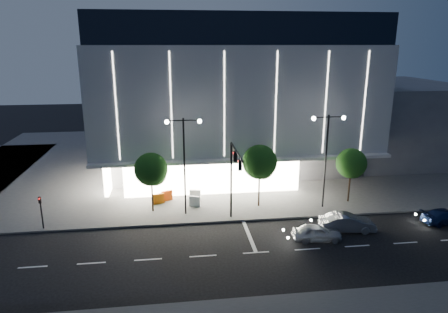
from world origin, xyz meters
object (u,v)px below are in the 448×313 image
(tree_right, at_px, (351,165))
(barrier_d, at_px, (195,201))
(tree_left, at_px, (151,171))
(barrier_b, at_px, (195,195))
(car_third, at_px, (445,216))
(ped_signal_far, at_px, (41,209))
(car_lead, at_px, (317,233))
(street_lamp_west, at_px, (184,152))
(barrier_a, at_px, (159,199))
(traffic_mast, at_px, (234,170))
(street_lamp_east, at_px, (327,148))
(barrier_c, at_px, (167,196))
(tree_mid, at_px, (260,164))
(car_second, at_px, (347,223))

(tree_right, relative_size, barrier_d, 5.01)
(tree_left, distance_m, barrier_b, 5.76)
(tree_left, bearing_deg, barrier_d, 9.18)
(barrier_b, bearing_deg, car_third, -6.45)
(ped_signal_far, xyz_separation_m, car_lead, (22.19, -4.67, -1.22))
(street_lamp_west, bearing_deg, barrier_a, 132.81)
(traffic_mast, distance_m, street_lamp_east, 9.43)
(tree_right, relative_size, barrier_c, 5.01)
(tree_right, relative_size, barrier_b, 5.01)
(traffic_mast, distance_m, barrier_c, 9.45)
(ped_signal_far, height_order, tree_mid, tree_mid)
(car_second, xyz_separation_m, car_third, (9.18, 0.40, -0.13))
(tree_left, xyz_separation_m, car_lead, (13.16, -7.19, -3.37))
(car_lead, xyz_separation_m, car_second, (3.07, 1.25, 0.08))
(car_second, bearing_deg, barrier_d, 68.27)
(street_lamp_west, xyz_separation_m, barrier_c, (-1.73, 3.45, -5.31))
(street_lamp_east, bearing_deg, barrier_d, 172.21)
(street_lamp_west, xyz_separation_m, barrier_b, (1.05, 3.36, -5.31))
(tree_left, relative_size, car_second, 1.26)
(barrier_d, bearing_deg, car_second, -6.40)
(tree_left, xyz_separation_m, barrier_b, (4.03, 2.34, -3.38))
(traffic_mast, relative_size, car_third, 1.64)
(barrier_b, distance_m, barrier_d, 1.71)
(tree_mid, height_order, car_lead, tree_mid)
(traffic_mast, xyz_separation_m, street_lamp_west, (-4.00, 2.66, 0.93))
(car_lead, relative_size, barrier_d, 3.56)
(tree_right, bearing_deg, tree_mid, 180.00)
(street_lamp_west, distance_m, barrier_c, 6.56)
(street_lamp_east, relative_size, barrier_d, 8.18)
(barrier_b, distance_m, barrier_c, 2.79)
(traffic_mast, bearing_deg, tree_mid, 50.58)
(barrier_b, bearing_deg, tree_right, 4.89)
(street_lamp_east, distance_m, tree_mid, 6.27)
(street_lamp_east, relative_size, barrier_a, 8.18)
(street_lamp_east, xyz_separation_m, barrier_b, (-11.95, 3.36, -5.31))
(traffic_mast, xyz_separation_m, car_third, (18.43, -1.86, -4.40))
(street_lamp_west, xyz_separation_m, tree_left, (-2.97, 1.02, -1.92))
(car_second, distance_m, barrier_b, 14.75)
(car_third, xyz_separation_m, barrier_a, (-24.96, 7.25, 0.03))
(street_lamp_east, height_order, barrier_b, street_lamp_east)
(street_lamp_west, bearing_deg, barrier_d, 60.67)
(tree_right, height_order, car_lead, tree_right)
(tree_left, distance_m, car_third, 26.23)
(barrier_b, bearing_deg, street_lamp_east, -1.93)
(ped_signal_far, xyz_separation_m, barrier_a, (9.47, 4.23, -1.24))
(car_lead, relative_size, car_third, 0.91)
(street_lamp_east, bearing_deg, car_lead, -114.49)
(tree_right, distance_m, barrier_d, 15.45)
(tree_mid, height_order, car_second, tree_mid)
(barrier_a, distance_m, barrier_c, 1.07)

